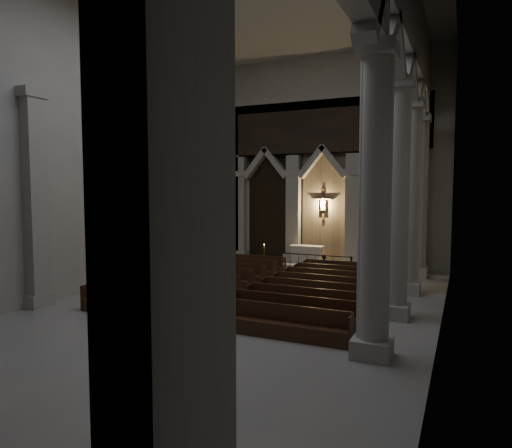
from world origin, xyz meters
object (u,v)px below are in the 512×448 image
Objects in this scene: candle_stand_right at (373,269)px; worshipper at (324,268)px; altar at (307,254)px; candle_stand_left at (264,259)px; altar_rail at (307,260)px; pews at (258,289)px.

worshipper is at bearing -130.38° from candle_stand_right.
candle_stand_right is (4.13, -1.91, -0.30)m from altar.
candle_stand_left is 5.38m from worshipper.
worshipper is (1.53, -2.08, -0.00)m from altar_rail.
candle_stand_left is at bearing 111.70° from pews.
altar_rail is 3.46m from candle_stand_right.
candle_stand_right reaches higher than altar.
altar reaches higher than pews.
pews is at bearing -101.18° from worshipper.
candle_stand_right is at bearing -24.78° from altar.
candle_stand_left reaches higher than altar_rail.
candle_stand_right is at bearing 58.06° from worshipper.
altar is 0.20× the size of pews.
worshipper is at bearing -34.25° from candle_stand_left.
candle_stand_right is (3.44, 0.17, -0.29)m from altar_rail.
altar is 2.51m from candle_stand_left.
pews is at bearing -68.30° from candle_stand_left.
worshipper reaches higher than altar_rail.
altar_rail is 4.00× the size of candle_stand_left.
altar is at bearing 155.22° from candle_stand_right.
candle_stand_left is 7.87m from pews.
worshipper is (1.53, 4.29, 0.31)m from pews.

